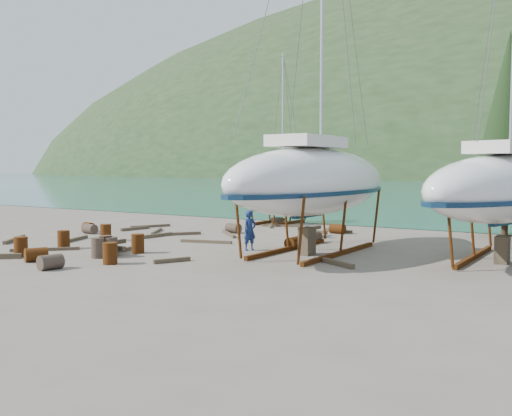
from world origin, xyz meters
The scene contains 45 objects.
ground centered at (0.00, 0.00, 0.00)m, with size 600.00×600.00×0.00m, color #625A4E.
far_house_left centered at (-60.00, 190.00, 2.92)m, with size 6.60×5.60×5.60m.
far_house_center centered at (-20.00, 190.00, 2.92)m, with size 6.60×5.60×5.60m.
cypress_back_left centered at (11.00, 14.00, 6.66)m, with size 4.14×4.14×11.50m.
moored_boat_left centered at (-30.00, 60.00, 0.39)m, with size 2.00×5.00×6.05m.
moored_boat_far centered at (-8.00, 110.00, 0.39)m, with size 2.00×5.00×6.05m.
large_sailboat_near centered at (4.78, 2.59, 3.31)m, with size 4.01×13.14×20.59m.
large_sailboat_far centered at (12.54, 4.80, 3.07)m, with size 6.26×12.39×18.82m.
small_sailboat_shore centered at (-3.60, 13.70, 1.94)m, with size 5.11×7.68×11.79m.
worker centered at (1.88, 1.69, 0.94)m, with size 0.69×0.45×1.89m, color navy.
drum_0 centered at (-5.44, -5.40, 0.44)m, with size 0.58×0.58×0.88m, color #612F10.
drum_1 centered at (-1.71, -6.70, 0.29)m, with size 0.58×0.58×0.88m, color #2D2823.
drum_2 centered at (-10.80, 2.94, 0.29)m, with size 0.58×0.58×0.88m, color #612F10.
drum_4 centered at (2.40, 10.29, 0.29)m, with size 0.58×0.58×0.88m, color #612F10.
drum_5 centered at (-2.67, -3.09, 0.44)m, with size 0.58×0.58×0.88m, color #2D2823.
drum_6 centered at (3.34, 3.30, 0.29)m, with size 0.58×0.58×0.88m, color #612F10.
drum_7 centered at (-0.73, -4.59, 0.44)m, with size 0.58×0.58×0.88m, color #612F10.
drum_8 centered at (-6.64, 0.54, 0.44)m, with size 0.58×0.58×0.88m, color #612F10.
drum_9 centered at (-2.96, 7.18, 0.29)m, with size 0.58×0.58×0.88m, color #2D2823.
drum_10 centered at (-2.31, -3.38, 0.44)m, with size 0.58×0.58×0.88m, color #612F10.
drum_11 centered at (3.15, 5.82, 0.29)m, with size 0.58×0.58×0.88m, color #2D2823.
drum_12 centered at (-3.80, -5.82, 0.29)m, with size 0.58×0.58×0.88m, color #612F10.
drum_13 centered at (-5.99, -2.71, 0.44)m, with size 0.58×0.58×0.88m, color #612F10.
drum_14 centered at (-1.94, -1.81, 0.44)m, with size 0.58×0.58×0.88m, color #612F10.
drum_15 centered at (-9.88, 2.24, 0.29)m, with size 0.58×0.58×0.88m, color #2D2823.
drum_16 centered at (-2.09, -3.29, 0.44)m, with size 0.58×0.58×0.88m, color #2D2823.
drum_17 centered at (-2.37, -3.76, 0.44)m, with size 0.58×0.58×0.88m, color #2D2823.
timber_0 centered at (-3.12, 11.57, 0.07)m, with size 0.14×2.31×0.14m, color brown.
timber_1 centered at (7.16, 0.10, 0.10)m, with size 0.19×1.92×0.19m, color brown.
timber_2 centered at (-9.12, 5.19, 0.09)m, with size 0.19×2.15×0.19m, color brown.
timber_3 centered at (-6.08, -3.69, 0.07)m, with size 0.15×3.10×0.15m, color brown.
timber_4 centered at (-4.74, 4.79, 0.09)m, with size 0.17×1.92×0.17m, color brown.
timber_5 centered at (-2.83, -2.01, 0.08)m, with size 0.16×2.81×0.16m, color brown.
timber_6 centered at (2.12, 10.95, 0.10)m, with size 0.19×1.92×0.19m, color brown.
timber_7 centered at (1.08, -2.91, 0.09)m, with size 0.17×1.62×0.17m, color brown.
timber_8 centered at (-5.41, 3.18, 0.09)m, with size 0.19×2.27×0.19m, color brown.
timber_9 centered at (-2.37, 11.84, 0.08)m, with size 0.15×2.55×0.15m, color brown.
timber_10 centered at (-2.49, 6.04, 0.08)m, with size 0.16×3.00×0.16m, color brown.
timber_11 centered at (-1.48, 2.65, 0.08)m, with size 0.15×2.82×0.15m, color brown.
timber_12 centered at (-7.94, -0.46, 0.08)m, with size 0.17×2.54×0.17m, color brown.
timber_14 centered at (-10.54, -2.28, 0.09)m, with size 0.18×2.95×0.18m, color brown.
timber_15 centered at (-7.03, 4.91, 0.07)m, with size 0.15×2.79×0.15m, color brown.
timber_17 centered at (-9.41, 6.87, 0.08)m, with size 0.16×2.72×0.16m, color brown.
timber_pile_fore centered at (-2.83, -2.66, 0.30)m, with size 1.80×1.80×0.60m.
timber_pile_aft centered at (1.94, 7.96, 0.30)m, with size 1.80×1.80×0.60m.
Camera 1 is at (16.67, -20.52, 3.88)m, focal length 40.00 mm.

